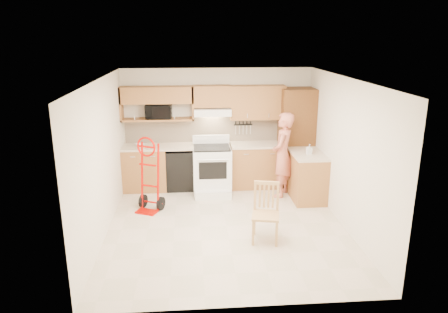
{
  "coord_description": "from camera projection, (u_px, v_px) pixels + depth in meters",
  "views": [
    {
      "loc": [
        -0.57,
        -6.61,
        3.19
      ],
      "look_at": [
        0.0,
        0.5,
        1.1
      ],
      "focal_mm": 33.88,
      "sensor_mm": 36.0,
      "label": 1
    }
  ],
  "objects": [
    {
      "name": "cab_return_right",
      "position": [
        307.0,
        177.0,
        8.37
      ],
      "size": [
        0.6,
        1.0,
        0.9
      ],
      "primitive_type": "cube",
      "color": "brown",
      "rests_on": "ground"
    },
    {
      "name": "microwave",
      "position": [
        159.0,
        111.0,
        8.71
      ],
      "size": [
        0.54,
        0.37,
        0.3
      ],
      "primitive_type": "imported",
      "rotation": [
        0.0,
        0.0,
        -0.03
      ],
      "color": "black",
      "rests_on": "upper_shelf_mw"
    },
    {
      "name": "dishwasher",
      "position": [
        181.0,
        169.0,
        8.95
      ],
      "size": [
        0.6,
        0.6,
        0.85
      ],
      "primitive_type": "cube",
      "color": "black",
      "rests_on": "ground"
    },
    {
      "name": "soap_bottle",
      "position": [
        309.0,
        149.0,
        8.15
      ],
      "size": [
        0.11,
        0.11,
        0.2
      ],
      "primitive_type": "imported",
      "rotation": [
        0.0,
        0.0,
        0.26
      ],
      "color": "white",
      "rests_on": "countertop_return"
    },
    {
      "name": "bowl",
      "position": [
        140.0,
        145.0,
        8.74
      ],
      "size": [
        0.26,
        0.26,
        0.05
      ],
      "primitive_type": "imported",
      "rotation": [
        0.0,
        0.0,
        0.36
      ],
      "color": "white",
      "rests_on": "countertop_left"
    },
    {
      "name": "countertop_right",
      "position": [
        258.0,
        145.0,
        8.94
      ],
      "size": [
        1.14,
        0.63,
        0.04
      ],
      "primitive_type": "cube",
      "color": "#C2B096",
      "rests_on": "lower_cab_right"
    },
    {
      "name": "upper_cab_right",
      "position": [
        257.0,
        102.0,
        8.82
      ],
      "size": [
        1.14,
        0.33,
        0.7
      ],
      "primitive_type": "cube",
      "color": "brown",
      "rests_on": "wall_back"
    },
    {
      "name": "countertop_left",
      "position": [
        159.0,
        147.0,
        8.78
      ],
      "size": [
        1.5,
        0.63,
        0.04
      ],
      "primitive_type": "cube",
      "color": "#C2B096",
      "rests_on": "lower_cab_left"
    },
    {
      "name": "upper_cab_center",
      "position": [
        212.0,
        96.0,
        8.71
      ],
      "size": [
        0.76,
        0.33,
        0.44
      ],
      "primitive_type": "cube",
      "color": "brown",
      "rests_on": "wall_back"
    },
    {
      "name": "lower_cab_right",
      "position": [
        257.0,
        166.0,
        9.07
      ],
      "size": [
        1.14,
        0.6,
        0.9
      ],
      "primitive_type": "cube",
      "color": "brown",
      "rests_on": "ground"
    },
    {
      "name": "wall_back",
      "position": [
        217.0,
        127.0,
        9.08
      ],
      "size": [
        4.0,
        0.02,
        2.5
      ],
      "primitive_type": "cube",
      "color": "silver",
      "rests_on": "ground"
    },
    {
      "name": "range_hood",
      "position": [
        212.0,
        112.0,
        8.73
      ],
      "size": [
        0.76,
        0.46,
        0.14
      ],
      "primitive_type": "cube",
      "color": "white",
      "rests_on": "wall_back"
    },
    {
      "name": "hand_truck",
      "position": [
        148.0,
        178.0,
        7.72
      ],
      "size": [
        0.65,
        0.62,
        1.28
      ],
      "primitive_type": null,
      "rotation": [
        0.0,
        0.0,
        -0.42
      ],
      "color": "#C20800",
      "rests_on": "ground"
    },
    {
      "name": "wall_front",
      "position": [
        244.0,
        212.0,
        4.75
      ],
      "size": [
        4.0,
        0.02,
        2.5
      ],
      "primitive_type": "cube",
      "color": "silver",
      "rests_on": "ground"
    },
    {
      "name": "wall_right",
      "position": [
        346.0,
        154.0,
        7.07
      ],
      "size": [
        0.02,
        4.5,
        2.5
      ],
      "primitive_type": "cube",
      "color": "silver",
      "rests_on": "ground"
    },
    {
      "name": "floor",
      "position": [
        226.0,
        226.0,
        7.27
      ],
      "size": [
        4.0,
        4.5,
        0.02
      ],
      "primitive_type": "cube",
      "color": "beige",
      "rests_on": "ground"
    },
    {
      "name": "dining_chair",
      "position": [
        266.0,
        213.0,
        6.63
      ],
      "size": [
        0.5,
        0.53,
        0.94
      ],
      "primitive_type": null,
      "rotation": [
        0.0,
        0.0,
        -0.2
      ],
      "color": "tan",
      "rests_on": "ground"
    },
    {
      "name": "countertop_return",
      "position": [
        308.0,
        154.0,
        8.24
      ],
      "size": [
        0.63,
        1.0,
        0.04
      ],
      "primitive_type": "cube",
      "color": "#C2B096",
      "rests_on": "cab_return_right"
    },
    {
      "name": "person",
      "position": [
        282.0,
        155.0,
        8.41
      ],
      "size": [
        0.63,
        0.74,
        1.71
      ],
      "primitive_type": "imported",
      "rotation": [
        0.0,
        0.0,
        -2.0
      ],
      "color": "#CC6F57",
      "rests_on": "ground"
    },
    {
      "name": "range",
      "position": [
        212.0,
        166.0,
        8.66
      ],
      "size": [
        0.77,
        1.01,
        1.14
      ],
      "primitive_type": null,
      "color": "white",
      "rests_on": "ground"
    },
    {
      "name": "upper_shelf_mw",
      "position": [
        158.0,
        119.0,
        8.75
      ],
      "size": [
        1.5,
        0.33,
        0.04
      ],
      "primitive_type": "cube",
      "color": "brown",
      "rests_on": "wall_back"
    },
    {
      "name": "ceiling",
      "position": [
        227.0,
        79.0,
        6.56
      ],
      "size": [
        4.0,
        4.5,
        0.02
      ],
      "primitive_type": "cube",
      "color": "white",
      "rests_on": "ground"
    },
    {
      "name": "wall_left",
      "position": [
        102.0,
        159.0,
        6.76
      ],
      "size": [
        0.02,
        4.5,
        2.5
      ],
      "primitive_type": "cube",
      "color": "silver",
      "rests_on": "ground"
    },
    {
      "name": "knife_strip",
      "position": [
        243.0,
        128.0,
        9.07
      ],
      "size": [
        0.4,
        0.05,
        0.29
      ],
      "primitive_type": null,
      "color": "black",
      "rests_on": "backsplash"
    },
    {
      "name": "backsplash",
      "position": [
        218.0,
        129.0,
        9.07
      ],
      "size": [
        3.92,
        0.03,
        0.55
      ],
      "primitive_type": "cube",
      "color": "beige",
      "rests_on": "wall_back"
    },
    {
      "name": "upper_cab_left",
      "position": [
        157.0,
        95.0,
        8.61
      ],
      "size": [
        1.5,
        0.33,
        0.34
      ],
      "primitive_type": "cube",
      "color": "brown",
      "rests_on": "wall_back"
    },
    {
      "name": "pantry_tall",
      "position": [
        296.0,
        138.0,
        8.96
      ],
      "size": [
        0.7,
        0.6,
        2.1
      ],
      "primitive_type": "cube",
      "color": "#522E11",
      "rests_on": "ground"
    },
    {
      "name": "lower_cab_left",
      "position": [
        145.0,
        169.0,
        8.89
      ],
      "size": [
        0.9,
        0.6,
        0.9
      ],
      "primitive_type": "cube",
      "color": "brown",
      "rests_on": "ground"
    }
  ]
}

